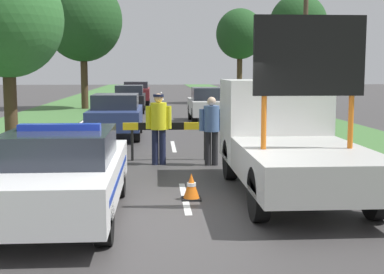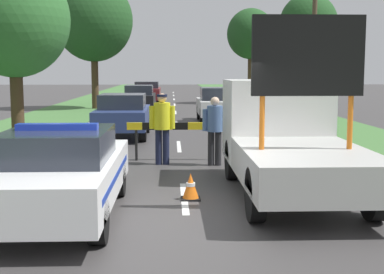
{
  "view_description": "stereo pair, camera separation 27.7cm",
  "coord_description": "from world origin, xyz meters",
  "px_view_note": "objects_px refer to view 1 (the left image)",
  "views": [
    {
      "loc": [
        -0.51,
        -8.33,
        2.38
      ],
      "look_at": [
        0.16,
        1.82,
        1.1
      ],
      "focal_mm": 50.0,
      "sensor_mm": 36.0,
      "label": 1
    },
    {
      "loc": [
        -0.24,
        -8.34,
        2.38
      ],
      "look_at": [
        0.16,
        1.82,
        1.1
      ],
      "focal_mm": 50.0,
      "sensor_mm": 36.0,
      "label": 2
    }
  ],
  "objects_px": {
    "traffic_cone_centre_front": "(279,153)",
    "pedestrian_civilian": "(211,125)",
    "traffic_cone_near_police": "(191,187)",
    "roadside_tree_mid_left": "(298,25)",
    "queued_car_sedan_black": "(130,98)",
    "roadside_tree_near_left": "(83,20)",
    "roadside_tree_near_right": "(240,34)",
    "utility_pole": "(305,23)",
    "police_officer": "(159,123)",
    "roadside_tree_mid_right": "(7,19)",
    "road_barrier": "(169,130)",
    "police_car": "(62,173)",
    "queued_car_wagon_maroon": "(136,92)",
    "queued_car_hatch_blue": "(116,115)",
    "work_truck": "(285,136)",
    "queued_car_van_white": "(210,104)"
  },
  "relations": [
    {
      "from": "traffic_cone_centre_front",
      "to": "pedestrian_civilian",
      "type": "bearing_deg",
      "value": -169.95
    },
    {
      "from": "traffic_cone_near_police",
      "to": "roadside_tree_mid_left",
      "type": "height_order",
      "value": "roadside_tree_mid_left"
    },
    {
      "from": "queued_car_sedan_black",
      "to": "roadside_tree_near_left",
      "type": "relative_size",
      "value": 0.54
    },
    {
      "from": "roadside_tree_near_right",
      "to": "utility_pole",
      "type": "distance_m",
      "value": 15.58
    },
    {
      "from": "police_officer",
      "to": "roadside_tree_mid_right",
      "type": "relative_size",
      "value": 0.32
    },
    {
      "from": "police_officer",
      "to": "roadside_tree_near_right",
      "type": "relative_size",
      "value": 0.27
    },
    {
      "from": "police_officer",
      "to": "roadside_tree_mid_left",
      "type": "xyz_separation_m",
      "value": [
        7.5,
        15.08,
        3.67
      ]
    },
    {
      "from": "road_barrier",
      "to": "utility_pole",
      "type": "height_order",
      "value": "utility_pole"
    },
    {
      "from": "police_car",
      "to": "queued_car_wagon_maroon",
      "type": "relative_size",
      "value": 1.02
    },
    {
      "from": "traffic_cone_centre_front",
      "to": "roadside_tree_mid_right",
      "type": "relative_size",
      "value": 0.09
    },
    {
      "from": "police_car",
      "to": "roadside_tree_mid_right",
      "type": "relative_size",
      "value": 0.84
    },
    {
      "from": "police_car",
      "to": "queued_car_hatch_blue",
      "type": "height_order",
      "value": "police_car"
    },
    {
      "from": "roadside_tree_near_right",
      "to": "traffic_cone_near_police",
      "type": "bearing_deg",
      "value": -100.56
    },
    {
      "from": "pedestrian_civilian",
      "to": "utility_pole",
      "type": "xyz_separation_m",
      "value": [
        4.93,
        9.35,
        3.32
      ]
    },
    {
      "from": "roadside_tree_mid_left",
      "to": "roadside_tree_mid_right",
      "type": "relative_size",
      "value": 1.15
    },
    {
      "from": "traffic_cone_near_police",
      "to": "queued_car_hatch_blue",
      "type": "height_order",
      "value": "queued_car_hatch_blue"
    },
    {
      "from": "traffic_cone_near_police",
      "to": "utility_pole",
      "type": "xyz_separation_m",
      "value": [
        5.66,
        12.9,
        4.08
      ]
    },
    {
      "from": "work_truck",
      "to": "road_barrier",
      "type": "height_order",
      "value": "work_truck"
    },
    {
      "from": "police_officer",
      "to": "roadside_tree_mid_left",
      "type": "bearing_deg",
      "value": -134.37
    },
    {
      "from": "traffic_cone_centre_front",
      "to": "road_barrier",
      "type": "bearing_deg",
      "value": 169.99
    },
    {
      "from": "road_barrier",
      "to": "roadside_tree_mid_left",
      "type": "distance_m",
      "value": 16.62
    },
    {
      "from": "queued_car_van_white",
      "to": "queued_car_wagon_maroon",
      "type": "distance_m",
      "value": 13.4
    },
    {
      "from": "work_truck",
      "to": "queued_car_van_white",
      "type": "height_order",
      "value": "work_truck"
    },
    {
      "from": "work_truck",
      "to": "queued_car_sedan_black",
      "type": "bearing_deg",
      "value": -81.25
    },
    {
      "from": "pedestrian_civilian",
      "to": "traffic_cone_near_police",
      "type": "bearing_deg",
      "value": -110.98
    },
    {
      "from": "road_barrier",
      "to": "queued_car_wagon_maroon",
      "type": "height_order",
      "value": "queued_car_wagon_maroon"
    },
    {
      "from": "queued_car_wagon_maroon",
      "to": "roadside_tree_near_left",
      "type": "relative_size",
      "value": 0.58
    },
    {
      "from": "queued_car_hatch_blue",
      "to": "roadside_tree_mid_left",
      "type": "relative_size",
      "value": 0.66
    },
    {
      "from": "work_truck",
      "to": "queued_car_hatch_blue",
      "type": "bearing_deg",
      "value": -67.98
    },
    {
      "from": "queued_car_van_white",
      "to": "queued_car_wagon_maroon",
      "type": "height_order",
      "value": "queued_car_wagon_maroon"
    },
    {
      "from": "police_officer",
      "to": "queued_car_sedan_black",
      "type": "relative_size",
      "value": 0.42
    },
    {
      "from": "pedestrian_civilian",
      "to": "utility_pole",
      "type": "relative_size",
      "value": 0.2
    },
    {
      "from": "work_truck",
      "to": "traffic_cone_near_police",
      "type": "bearing_deg",
      "value": 17.69
    },
    {
      "from": "traffic_cone_centre_front",
      "to": "queued_car_hatch_blue",
      "type": "relative_size",
      "value": 0.12
    },
    {
      "from": "queued_car_hatch_blue",
      "to": "road_barrier",
      "type": "bearing_deg",
      "value": 109.37
    },
    {
      "from": "queued_car_van_white",
      "to": "roadside_tree_mid_left",
      "type": "relative_size",
      "value": 0.65
    },
    {
      "from": "pedestrian_civilian",
      "to": "queued_car_van_white",
      "type": "bearing_deg",
      "value": 75.22
    },
    {
      "from": "work_truck",
      "to": "queued_car_sedan_black",
      "type": "relative_size",
      "value": 1.23
    },
    {
      "from": "traffic_cone_centre_front",
      "to": "work_truck",
      "type": "bearing_deg",
      "value": -101.09
    },
    {
      "from": "police_car",
      "to": "roadside_tree_near_right",
      "type": "relative_size",
      "value": 0.69
    },
    {
      "from": "police_car",
      "to": "road_barrier",
      "type": "height_order",
      "value": "police_car"
    },
    {
      "from": "road_barrier",
      "to": "queued_car_van_white",
      "type": "relative_size",
      "value": 0.58
    },
    {
      "from": "police_officer",
      "to": "traffic_cone_centre_front",
      "type": "xyz_separation_m",
      "value": [
        3.11,
        0.13,
        -0.83
      ]
    },
    {
      "from": "police_car",
      "to": "roadside_tree_mid_right",
      "type": "xyz_separation_m",
      "value": [
        -2.76,
        7.43,
        3.07
      ]
    },
    {
      "from": "work_truck",
      "to": "roadside_tree_near_right",
      "type": "bearing_deg",
      "value": -99.68
    },
    {
      "from": "queued_car_wagon_maroon",
      "to": "roadside_tree_mid_right",
      "type": "xyz_separation_m",
      "value": [
        -2.89,
        -21.26,
        2.98
      ]
    },
    {
      "from": "traffic_cone_near_police",
      "to": "queued_car_wagon_maroon",
      "type": "bearing_deg",
      "value": 94.17
    },
    {
      "from": "work_truck",
      "to": "queued_car_hatch_blue",
      "type": "height_order",
      "value": "work_truck"
    },
    {
      "from": "queued_car_van_white",
      "to": "roadside_tree_mid_right",
      "type": "xyz_separation_m",
      "value": [
        -6.71,
        -8.41,
        3.0
      ]
    },
    {
      "from": "pedestrian_civilian",
      "to": "roadside_tree_near_left",
      "type": "xyz_separation_m",
      "value": [
        -5.74,
        19.88,
        4.33
      ]
    }
  ]
}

